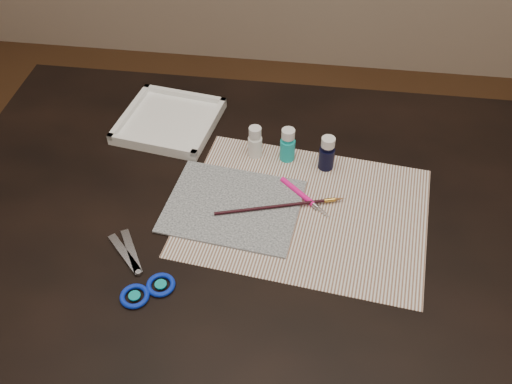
# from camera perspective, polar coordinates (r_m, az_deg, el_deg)

# --- Properties ---
(table) EXTENTS (1.30, 0.90, 0.75)m
(table) POSITION_cam_1_polar(r_m,az_deg,el_deg) (1.44, 0.00, -12.10)
(table) COLOR black
(table) RESTS_ON ground
(paper) EXTENTS (0.52, 0.42, 0.00)m
(paper) POSITION_cam_1_polar(r_m,az_deg,el_deg) (1.14, 4.89, -1.94)
(paper) COLOR white
(paper) RESTS_ON table
(canvas) EXTENTS (0.28, 0.24, 0.00)m
(canvas) POSITION_cam_1_polar(r_m,az_deg,el_deg) (1.14, -2.34, -1.40)
(canvas) COLOR black
(canvas) RESTS_ON paper
(paint_bottle_white) EXTENTS (0.04, 0.04, 0.08)m
(paint_bottle_white) POSITION_cam_1_polar(r_m,az_deg,el_deg) (1.23, -0.09, 5.04)
(paint_bottle_white) COLOR white
(paint_bottle_white) RESTS_ON table
(paint_bottle_cyan) EXTENTS (0.04, 0.04, 0.08)m
(paint_bottle_cyan) POSITION_cam_1_polar(r_m,az_deg,el_deg) (1.23, 3.18, 4.74)
(paint_bottle_cyan) COLOR #17B5B6
(paint_bottle_cyan) RESTS_ON table
(paint_bottle_navy) EXTENTS (0.04, 0.04, 0.08)m
(paint_bottle_navy) POSITION_cam_1_polar(r_m,az_deg,el_deg) (1.21, 7.11, 3.87)
(paint_bottle_navy) COLOR black
(paint_bottle_navy) RESTS_ON table
(paintbrush) EXTENTS (0.26, 0.09, 0.01)m
(paintbrush) POSITION_cam_1_polar(r_m,az_deg,el_deg) (1.13, 2.50, -1.39)
(paintbrush) COLOR black
(paintbrush) RESTS_ON canvas
(craft_knife) EXTENTS (0.11, 0.10, 0.01)m
(craft_knife) POSITION_cam_1_polar(r_m,az_deg,el_deg) (1.16, 4.94, -0.56)
(craft_knife) COLOR #FF138E
(craft_knife) RESTS_ON paper
(scissors) EXTENTS (0.21, 0.21, 0.01)m
(scissors) POSITION_cam_1_polar(r_m,az_deg,el_deg) (1.06, -12.39, -7.36)
(scissors) COLOR silver
(scissors) RESTS_ON table
(palette_tray) EXTENTS (0.24, 0.24, 0.03)m
(palette_tray) POSITION_cam_1_polar(r_m,az_deg,el_deg) (1.35, -8.67, 7.08)
(palette_tray) COLOR white
(palette_tray) RESTS_ON table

